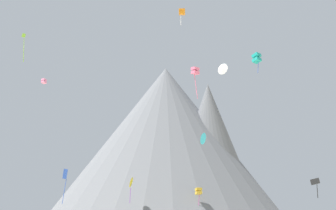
{
  "coord_description": "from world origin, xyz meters",
  "views": [
    {
      "loc": [
        6.12,
        -23.95,
        2.58
      ],
      "look_at": [
        -0.21,
        44.61,
        25.07
      ],
      "focal_mm": 46.76,
      "sensor_mm": 36.0,
      "label": 1
    }
  ],
  "objects_px": {
    "kite_teal_high": "(257,58)",
    "kite_black_low": "(315,183)",
    "rock_massif": "(171,158)",
    "kite_lime_high": "(24,43)",
    "kite_orange_high": "(182,12)",
    "kite_cyan_mid": "(202,138)",
    "kite_yellow_mid": "(132,183)",
    "kite_rainbow_mid": "(195,71)",
    "kite_gold_low": "(199,192)",
    "kite_pink_high": "(44,81)",
    "kite_white_high": "(222,69)",
    "kite_blue_low": "(65,179)"
  },
  "relations": [
    {
      "from": "kite_teal_high",
      "to": "kite_black_low",
      "type": "bearing_deg",
      "value": 56.58
    },
    {
      "from": "rock_massif",
      "to": "kite_lime_high",
      "type": "bearing_deg",
      "value": -112.11
    },
    {
      "from": "kite_orange_high",
      "to": "kite_cyan_mid",
      "type": "distance_m",
      "value": 20.2
    },
    {
      "from": "kite_black_low",
      "to": "kite_yellow_mid",
      "type": "bearing_deg",
      "value": 23.13
    },
    {
      "from": "kite_rainbow_mid",
      "to": "kite_orange_high",
      "type": "height_order",
      "value": "kite_orange_high"
    },
    {
      "from": "kite_black_low",
      "to": "kite_gold_low",
      "type": "bearing_deg",
      "value": 3.8
    },
    {
      "from": "kite_orange_high",
      "to": "kite_gold_low",
      "type": "bearing_deg",
      "value": 84.18
    },
    {
      "from": "kite_rainbow_mid",
      "to": "kite_teal_high",
      "type": "bearing_deg",
      "value": 20.4
    },
    {
      "from": "kite_teal_high",
      "to": "kite_yellow_mid",
      "type": "height_order",
      "value": "kite_teal_high"
    },
    {
      "from": "kite_pink_high",
      "to": "kite_orange_high",
      "type": "height_order",
      "value": "kite_orange_high"
    },
    {
      "from": "kite_rainbow_mid",
      "to": "kite_orange_high",
      "type": "relative_size",
      "value": 1.6
    },
    {
      "from": "kite_yellow_mid",
      "to": "kite_black_low",
      "type": "bearing_deg",
      "value": -130.54
    },
    {
      "from": "kite_white_high",
      "to": "kite_cyan_mid",
      "type": "distance_m",
      "value": 20.79
    },
    {
      "from": "kite_gold_low",
      "to": "kite_yellow_mid",
      "type": "xyz_separation_m",
      "value": [
        -12.28,
        -3.03,
        1.4
      ]
    },
    {
      "from": "kite_teal_high",
      "to": "kite_blue_low",
      "type": "xyz_separation_m",
      "value": [
        -31.59,
        -6.88,
        -22.35
      ]
    },
    {
      "from": "kite_pink_high",
      "to": "kite_black_low",
      "type": "bearing_deg",
      "value": 4.46
    },
    {
      "from": "kite_teal_high",
      "to": "kite_white_high",
      "type": "xyz_separation_m",
      "value": [
        -5.95,
        5.67,
        0.5
      ]
    },
    {
      "from": "kite_lime_high",
      "to": "kite_cyan_mid",
      "type": "height_order",
      "value": "kite_lime_high"
    },
    {
      "from": "kite_teal_high",
      "to": "kite_gold_low",
      "type": "relative_size",
      "value": 0.71
    },
    {
      "from": "kite_lime_high",
      "to": "kite_pink_high",
      "type": "xyz_separation_m",
      "value": [
        0.31,
        8.88,
        -3.14
      ]
    },
    {
      "from": "kite_orange_high",
      "to": "kite_blue_low",
      "type": "height_order",
      "value": "kite_orange_high"
    },
    {
      "from": "kite_lime_high",
      "to": "kite_blue_low",
      "type": "distance_m",
      "value": 22.7
    },
    {
      "from": "kite_yellow_mid",
      "to": "kite_lime_high",
      "type": "bearing_deg",
      "value": 145.05
    },
    {
      "from": "rock_massif",
      "to": "kite_gold_low",
      "type": "relative_size",
      "value": 18.38
    },
    {
      "from": "rock_massif",
      "to": "kite_pink_high",
      "type": "relative_size",
      "value": 102.98
    },
    {
      "from": "rock_massif",
      "to": "kite_rainbow_mid",
      "type": "bearing_deg",
      "value": -81.84
    },
    {
      "from": "kite_black_low",
      "to": "kite_blue_low",
      "type": "xyz_separation_m",
      "value": [
        -35.41,
        11.07,
        2.64
      ]
    },
    {
      "from": "kite_gold_low",
      "to": "kite_yellow_mid",
      "type": "distance_m",
      "value": 12.72
    },
    {
      "from": "kite_rainbow_mid",
      "to": "kite_gold_low",
      "type": "height_order",
      "value": "kite_rainbow_mid"
    },
    {
      "from": "kite_blue_low",
      "to": "kite_rainbow_mid",
      "type": "bearing_deg",
      "value": 8.98
    },
    {
      "from": "rock_massif",
      "to": "kite_rainbow_mid",
      "type": "height_order",
      "value": "rock_massif"
    },
    {
      "from": "kite_teal_high",
      "to": "kite_white_high",
      "type": "distance_m",
      "value": 8.23
    },
    {
      "from": "rock_massif",
      "to": "kite_rainbow_mid",
      "type": "relative_size",
      "value": 21.74
    },
    {
      "from": "kite_rainbow_mid",
      "to": "kite_blue_low",
      "type": "bearing_deg",
      "value": 108.43
    },
    {
      "from": "rock_massif",
      "to": "kite_orange_high",
      "type": "distance_m",
      "value": 50.62
    },
    {
      "from": "kite_white_high",
      "to": "kite_orange_high",
      "type": "xyz_separation_m",
      "value": [
        -6.74,
        -18.25,
        2.32
      ]
    },
    {
      "from": "kite_orange_high",
      "to": "kite_cyan_mid",
      "type": "xyz_separation_m",
      "value": [
        2.62,
        6.48,
        -18.95
      ]
    },
    {
      "from": "kite_blue_low",
      "to": "kite_cyan_mid",
      "type": "bearing_deg",
      "value": 41.81
    },
    {
      "from": "kite_gold_low",
      "to": "kite_lime_high",
      "type": "bearing_deg",
      "value": -160.21
    },
    {
      "from": "kite_rainbow_mid",
      "to": "kite_lime_high",
      "type": "bearing_deg",
      "value": 125.09
    },
    {
      "from": "kite_teal_high",
      "to": "rock_massif",
      "type": "bearing_deg",
      "value": -108.04
    },
    {
      "from": "rock_massif",
      "to": "kite_pink_high",
      "type": "distance_m",
      "value": 44.29
    },
    {
      "from": "kite_yellow_mid",
      "to": "kite_pink_high",
      "type": "bearing_deg",
      "value": 128.5
    },
    {
      "from": "rock_massif",
      "to": "kite_lime_high",
      "type": "relative_size",
      "value": 19.21
    },
    {
      "from": "kite_orange_high",
      "to": "kite_gold_low",
      "type": "relative_size",
      "value": 0.53
    },
    {
      "from": "kite_white_high",
      "to": "kite_black_low",
      "type": "distance_m",
      "value": 36.1
    },
    {
      "from": "kite_orange_high",
      "to": "kite_teal_high",
      "type": "bearing_deg",
      "value": 42.68
    },
    {
      "from": "kite_pink_high",
      "to": "kite_rainbow_mid",
      "type": "bearing_deg",
      "value": -6.62
    },
    {
      "from": "kite_pink_high",
      "to": "rock_massif",
      "type": "bearing_deg",
      "value": 87.4
    },
    {
      "from": "kite_blue_low",
      "to": "kite_gold_low",
      "type": "bearing_deg",
      "value": 79.5
    }
  ]
}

